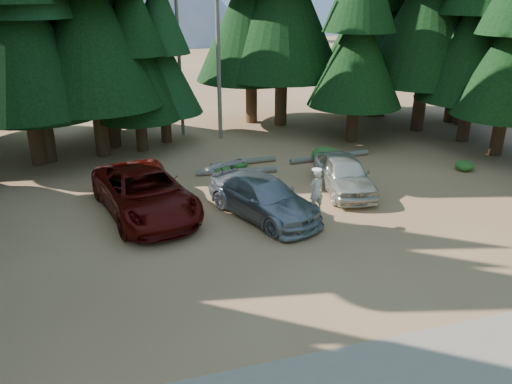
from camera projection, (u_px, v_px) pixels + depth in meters
ground at (294, 254)px, 16.70m from camera, size 160.00×160.00×0.00m
forest_belt_north at (206, 137)px, 30.03m from camera, size 36.00×7.00×22.00m
snag_front at (218, 34)px, 27.55m from camera, size 0.24×0.24×12.00m
snag_back at (179, 51)px, 28.72m from camera, size 0.20×0.20×10.00m
red_pickup at (145, 192)px, 19.44m from camera, size 4.26×6.94×1.80m
silver_minivan_center at (263, 197)px, 19.29m from camera, size 4.03×5.77×1.55m
silver_minivan_right at (344, 174)px, 21.70m from camera, size 2.60×4.91×1.59m
frisbee_player at (316, 191)px, 18.39m from camera, size 0.64×0.47×1.63m
log_left at (237, 171)px, 23.98m from camera, size 3.89×0.84×0.28m
log_mid at (244, 162)px, 25.28m from camera, size 3.42×0.49×0.28m
log_right at (330, 157)px, 26.04m from camera, size 4.54×0.64×0.29m
shrub_far_left at (150, 178)px, 22.53m from camera, size 1.20×1.20×0.66m
shrub_left at (150, 180)px, 22.65m from camera, size 0.74×0.74×0.41m
shrub_center_left at (221, 169)px, 24.00m from camera, size 0.89×0.89×0.49m
shrub_center_right at (239, 165)px, 24.62m from camera, size 0.83×0.83×0.46m
shrub_right at (333, 154)px, 26.14m from camera, size 0.87×0.87×0.48m
shrub_far_right at (325, 155)px, 25.60m from camera, size 1.41×1.41×0.77m
shrub_edge_east at (465, 166)px, 24.41m from camera, size 0.90×0.90×0.50m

